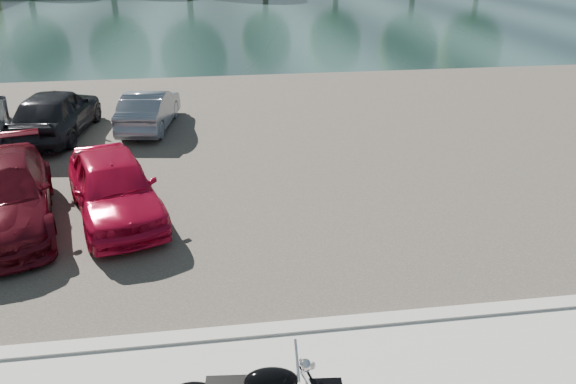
% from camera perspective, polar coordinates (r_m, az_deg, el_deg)
% --- Properties ---
extents(kerb, '(60.00, 0.30, 0.14)m').
position_cam_1_polar(kerb, '(9.21, 2.20, -13.63)').
color(kerb, '#BAB6AF').
rests_on(kerb, ground).
extents(parking_lot, '(60.00, 18.00, 0.04)m').
position_cam_1_polar(parking_lot, '(17.15, -3.11, 5.03)').
color(parking_lot, '#3F3933').
rests_on(parking_lot, ground).
extents(river, '(120.00, 40.00, 0.00)m').
position_cam_1_polar(river, '(45.49, -6.63, 17.22)').
color(river, '#182C2C').
rests_on(river, ground).
extents(car_3, '(3.13, 5.20, 1.41)m').
position_cam_1_polar(car_3, '(13.36, -27.04, -0.29)').
color(car_3, '#4C0A14').
rests_on(car_3, parking_lot).
extents(car_4, '(2.87, 4.52, 1.43)m').
position_cam_1_polar(car_4, '(12.86, -17.28, 0.52)').
color(car_4, '#B50C30').
rests_on(car_4, parking_lot).
extents(car_8, '(2.28, 4.62, 1.52)m').
position_cam_1_polar(car_8, '(18.84, -22.55, 7.46)').
color(car_8, black).
rests_on(car_8, parking_lot).
extents(car_9, '(1.85, 3.91, 1.24)m').
position_cam_1_polar(car_9, '(18.82, -13.93, 8.17)').
color(car_9, slate).
rests_on(car_9, parking_lot).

